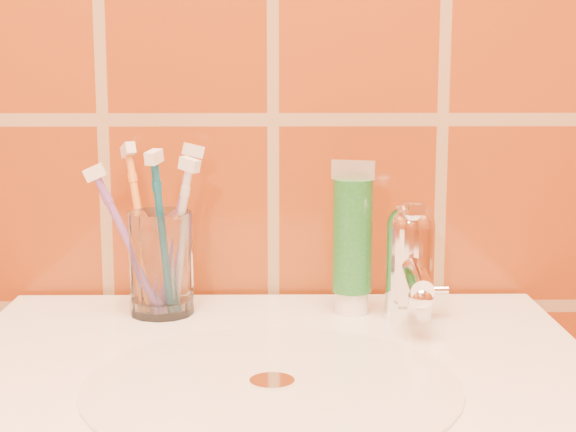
{
  "coord_description": "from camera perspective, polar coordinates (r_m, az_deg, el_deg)",
  "views": [
    {
      "loc": [
        0.0,
        0.25,
        1.1
      ],
      "look_at": [
        0.01,
        1.08,
        0.96
      ],
      "focal_mm": 55.0,
      "sensor_mm": 36.0,
      "label": 1
    }
  ],
  "objects": [
    {
      "name": "toothbrush_3",
      "position": [
        0.88,
        -8.15,
        -1.23
      ],
      "size": [
        0.06,
        0.08,
        0.18
      ],
      "primitive_type": null,
      "rotation": [
        0.16,
        0.0,
        -0.37
      ],
      "color": "#0D536D",
      "rests_on": "glass_tumbler"
    },
    {
      "name": "toothbrush_0",
      "position": [
        0.91,
        -7.26,
        -0.8
      ],
      "size": [
        0.11,
        0.1,
        0.18
      ],
      "primitive_type": null,
      "rotation": [
        0.26,
        0.0,
        2.11
      ],
      "color": "#75418D",
      "rests_on": "glass_tumbler"
    },
    {
      "name": "toothbrush_1",
      "position": [
        0.89,
        -10.26,
        -1.71
      ],
      "size": [
        0.1,
        0.09,
        0.16
      ],
      "primitive_type": null,
      "rotation": [
        0.41,
        0.0,
        -1.48
      ],
      "color": "#7D4EA7",
      "rests_on": "glass_tumbler"
    },
    {
      "name": "glass_tumbler",
      "position": [
        0.9,
        -8.22,
        -3.04
      ],
      "size": [
        0.07,
        0.07,
        0.11
      ],
      "primitive_type": "cylinder",
      "rotation": [
        0.0,
        0.0,
        0.05
      ],
      "color": "white",
      "rests_on": "pedestal_sink"
    },
    {
      "name": "toothbrush_4",
      "position": [
        0.92,
        -9.49,
        -0.78
      ],
      "size": [
        0.12,
        0.15,
        0.19
      ],
      "primitive_type": null,
      "rotation": [
        0.4,
        0.0,
        -2.65
      ],
      "color": "orange",
      "rests_on": "glass_tumbler"
    },
    {
      "name": "toothbrush_2",
      "position": [
        0.89,
        -7.11,
        -1.34
      ],
      "size": [
        0.09,
        0.08,
        0.17
      ],
      "primitive_type": null,
      "rotation": [
        0.21,
        0.0,
        1.04
      ],
      "color": "silver",
      "rests_on": "glass_tumbler"
    },
    {
      "name": "faucet",
      "position": [
        0.87,
        7.93,
        -2.69
      ],
      "size": [
        0.05,
        0.11,
        0.12
      ],
      "color": "white",
      "rests_on": "pedestal_sink"
    },
    {
      "name": "toothpaste_tube",
      "position": [
        0.89,
        4.19,
        -1.73
      ],
      "size": [
        0.04,
        0.04,
        0.16
      ],
      "rotation": [
        0.0,
        0.0,
        -0.3
      ],
      "color": "white",
      "rests_on": "pedestal_sink"
    }
  ]
}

